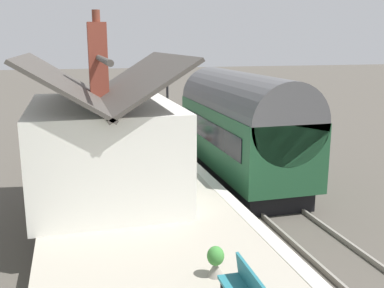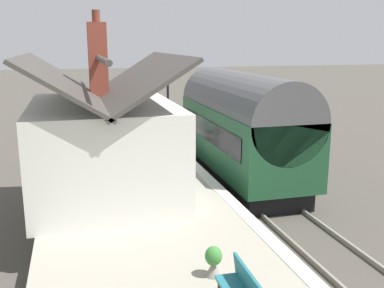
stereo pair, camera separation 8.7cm
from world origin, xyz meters
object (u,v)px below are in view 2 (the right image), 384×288
at_px(station_building, 104,144).
at_px(planter_bench_left, 142,114).
at_px(train, 242,127).
at_px(planter_corner_building, 164,135).
at_px(bench_platform_end, 116,117).
at_px(station_sign_board, 147,113).
at_px(planter_under_sign, 145,128).
at_px(planter_edge_near, 99,113).
at_px(bench_by_lamp, 117,110).
at_px(planter_edge_far, 125,135).
at_px(lamp_post_platform, 168,86).
at_px(planter_bench_right, 213,262).

bearing_deg(station_building, planter_bench_left, -13.93).
xyz_separation_m(train, planter_corner_building, (3.26, 2.45, -0.85)).
bearing_deg(train, bench_platform_end, 26.55).
bearing_deg(station_sign_board, planter_bench_left, -5.02).
bearing_deg(train, planter_bench_left, 16.63).
bearing_deg(planter_under_sign, planter_edge_near, 22.01).
xyz_separation_m(bench_by_lamp, planter_under_sign, (-5.14, -0.87, -0.22)).
xyz_separation_m(planter_edge_far, lamp_post_platform, (-1.32, -1.71, 2.25)).
bearing_deg(station_building, planter_bench_right, -163.66).
distance_m(station_building, planter_bench_left, 12.01).
height_order(station_building, planter_edge_far, station_building).
relative_size(bench_platform_end, planter_edge_far, 1.66).
relative_size(planter_edge_far, lamp_post_platform, 0.22).
bearing_deg(planter_edge_far, station_sign_board, -49.57).
relative_size(lamp_post_platform, station_sign_board, 2.44).
xyz_separation_m(train, planter_bench_left, (8.74, 2.61, -0.75)).
relative_size(planter_corner_building, planter_bench_left, 0.77).
height_order(planter_edge_far, planter_under_sign, planter_edge_far).
relative_size(planter_edge_near, planter_under_sign, 0.74).
distance_m(bench_by_lamp, planter_bench_left, 2.47).
bearing_deg(bench_by_lamp, station_sign_board, -172.82).
xyz_separation_m(train, planter_edge_far, (3.49, 4.18, -0.81)).
relative_size(planter_corner_building, station_sign_board, 0.45).
bearing_deg(bench_platform_end, planter_bench_left, -68.54).
height_order(train, station_sign_board, train).
height_order(station_building, planter_edge_near, station_building).
bearing_deg(lamp_post_platform, bench_platform_end, 15.00).
height_order(bench_by_lamp, planter_corner_building, bench_by_lamp).
xyz_separation_m(station_building, planter_edge_near, (13.48, -0.62, -1.12)).
bearing_deg(planter_under_sign, bench_platform_end, 25.82).
distance_m(planter_bench_right, planter_edge_far, 11.95).
distance_m(planter_edge_near, station_sign_board, 6.43).
distance_m(planter_bench_right, planter_bench_left, 17.24).
height_order(bench_platform_end, planter_bench_left, planter_bench_left).
relative_size(train, planter_corner_building, 11.78).
xyz_separation_m(station_building, planter_bench_left, (11.61, -2.88, -1.02)).
relative_size(bench_platform_end, planter_bench_right, 2.29).
bearing_deg(planter_bench_left, station_building, 166.07).
height_order(planter_corner_building, planter_under_sign, planter_corner_building).
xyz_separation_m(station_building, planter_corner_building, (6.13, -3.04, -1.12)).
bearing_deg(planter_edge_near, planter_bench_left, -129.45).
distance_m(planter_corner_building, planter_under_sign, 2.56).
xyz_separation_m(planter_bench_right, planter_under_sign, (14.23, -0.93, -0.04)).
relative_size(station_building, bench_by_lamp, 4.37).
relative_size(bench_platform_end, station_sign_board, 0.90).
bearing_deg(station_building, planter_under_sign, -16.54).
xyz_separation_m(bench_platform_end, station_sign_board, (-3.65, -1.10, 0.71)).
bearing_deg(station_sign_board, planter_edge_near, 17.26).
xyz_separation_m(planter_corner_building, planter_edge_near, (7.34, 2.42, 0.00)).
xyz_separation_m(planter_corner_building, planter_bench_left, (5.48, 0.16, 0.10)).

